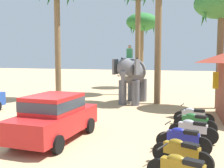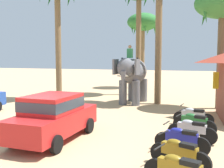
{
  "view_description": "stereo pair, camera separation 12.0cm",
  "coord_description": "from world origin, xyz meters",
  "px_view_note": "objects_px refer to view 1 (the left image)",
  "views": [
    {
      "loc": [
        5.72,
        -7.9,
        3.02
      ],
      "look_at": [
        0.77,
        6.12,
        1.6
      ],
      "focal_mm": 42.96,
      "sensor_mm": 36.0,
      "label": 1
    },
    {
      "loc": [
        5.83,
        -7.86,
        3.02
      ],
      "look_at": [
        0.77,
        6.12,
        1.6
      ],
      "focal_mm": 42.96,
      "sensor_mm": 36.0,
      "label": 2
    }
  ],
  "objects_px": {
    "car_sedan_foreground": "(54,115)",
    "motorcycle_mid_row": "(183,139)",
    "motorcycle_far_in_row": "(195,122)",
    "elephant_with_mahout": "(132,74)",
    "palm_tree_near_hut": "(222,6)",
    "motorcycle_end_of_row": "(193,115)",
    "motorcycle_fourth_in_row": "(193,129)",
    "palm_tree_left_of_road": "(142,24)",
    "motorcycle_second_in_row": "(181,152)",
    "signboard_yellow": "(223,84)"
  },
  "relations": [
    {
      "from": "motorcycle_mid_row",
      "to": "motorcycle_far_in_row",
      "type": "xyz_separation_m",
      "value": [
        0.26,
        2.5,
        0.0
      ]
    },
    {
      "from": "motorcycle_end_of_row",
      "to": "palm_tree_left_of_road",
      "type": "xyz_separation_m",
      "value": [
        -5.84,
        14.64,
        6.04
      ]
    },
    {
      "from": "motorcycle_mid_row",
      "to": "motorcycle_end_of_row",
      "type": "distance_m",
      "value": 3.77
    },
    {
      "from": "motorcycle_second_in_row",
      "to": "palm_tree_left_of_road",
      "type": "height_order",
      "value": "palm_tree_left_of_road"
    },
    {
      "from": "motorcycle_second_in_row",
      "to": "palm_tree_left_of_road",
      "type": "xyz_separation_m",
      "value": [
        -5.74,
        19.7,
        6.04
      ]
    },
    {
      "from": "palm_tree_near_hut",
      "to": "palm_tree_left_of_road",
      "type": "bearing_deg",
      "value": 125.9
    },
    {
      "from": "car_sedan_foreground",
      "to": "motorcycle_end_of_row",
      "type": "height_order",
      "value": "car_sedan_foreground"
    },
    {
      "from": "car_sedan_foreground",
      "to": "elephant_with_mahout",
      "type": "height_order",
      "value": "elephant_with_mahout"
    },
    {
      "from": "motorcycle_end_of_row",
      "to": "signboard_yellow",
      "type": "bearing_deg",
      "value": 65.94
    },
    {
      "from": "car_sedan_foreground",
      "to": "motorcycle_end_of_row",
      "type": "distance_m",
      "value": 6.21
    },
    {
      "from": "motorcycle_fourth_in_row",
      "to": "signboard_yellow",
      "type": "bearing_deg",
      "value": 77.12
    },
    {
      "from": "motorcycle_mid_row",
      "to": "motorcycle_end_of_row",
      "type": "bearing_deg",
      "value": 87.61
    },
    {
      "from": "car_sedan_foreground",
      "to": "motorcycle_end_of_row",
      "type": "bearing_deg",
      "value": 39.78
    },
    {
      "from": "motorcycle_second_in_row",
      "to": "signboard_yellow",
      "type": "distance_m",
      "value": 8.24
    },
    {
      "from": "palm_tree_near_hut",
      "to": "palm_tree_left_of_road",
      "type": "distance_m",
      "value": 12.05
    },
    {
      "from": "motorcycle_far_in_row",
      "to": "elephant_with_mahout",
      "type": "bearing_deg",
      "value": 124.88
    },
    {
      "from": "palm_tree_left_of_road",
      "to": "signboard_yellow",
      "type": "relative_size",
      "value": 3.17
    },
    {
      "from": "motorcycle_mid_row",
      "to": "elephant_with_mahout",
      "type": "bearing_deg",
      "value": 114.95
    },
    {
      "from": "motorcycle_second_in_row",
      "to": "motorcycle_mid_row",
      "type": "distance_m",
      "value": 1.28
    },
    {
      "from": "elephant_with_mahout",
      "to": "motorcycle_fourth_in_row",
      "type": "bearing_deg",
      "value": -59.9
    },
    {
      "from": "signboard_yellow",
      "to": "motorcycle_mid_row",
      "type": "bearing_deg",
      "value": -102.4
    },
    {
      "from": "car_sedan_foreground",
      "to": "palm_tree_near_hut",
      "type": "xyz_separation_m",
      "value": [
        5.98,
        8.85,
        5.15
      ]
    },
    {
      "from": "motorcycle_far_in_row",
      "to": "signboard_yellow",
      "type": "relative_size",
      "value": 0.73
    },
    {
      "from": "motorcycle_far_in_row",
      "to": "motorcycle_end_of_row",
      "type": "distance_m",
      "value": 1.27
    },
    {
      "from": "car_sedan_foreground",
      "to": "motorcycle_mid_row",
      "type": "bearing_deg",
      "value": 2.36
    },
    {
      "from": "elephant_with_mahout",
      "to": "motorcycle_end_of_row",
      "type": "height_order",
      "value": "elephant_with_mahout"
    },
    {
      "from": "palm_tree_near_hut",
      "to": "signboard_yellow",
      "type": "bearing_deg",
      "value": -86.94
    },
    {
      "from": "motorcycle_second_in_row",
      "to": "motorcycle_fourth_in_row",
      "type": "relative_size",
      "value": 0.97
    },
    {
      "from": "palm_tree_left_of_road",
      "to": "motorcycle_second_in_row",
      "type": "bearing_deg",
      "value": -73.74
    },
    {
      "from": "elephant_with_mahout",
      "to": "motorcycle_fourth_in_row",
      "type": "height_order",
      "value": "elephant_with_mahout"
    },
    {
      "from": "car_sedan_foreground",
      "to": "elephant_with_mahout",
      "type": "bearing_deg",
      "value": 86.31
    },
    {
      "from": "motorcycle_mid_row",
      "to": "motorcycle_far_in_row",
      "type": "distance_m",
      "value": 2.52
    },
    {
      "from": "palm_tree_left_of_road",
      "to": "car_sedan_foreground",
      "type": "bearing_deg",
      "value": -86.67
    },
    {
      "from": "elephant_with_mahout",
      "to": "palm_tree_left_of_road",
      "type": "xyz_separation_m",
      "value": [
        -1.65,
        9.75,
        4.52
      ]
    },
    {
      "from": "elephant_with_mahout",
      "to": "motorcycle_end_of_row",
      "type": "bearing_deg",
      "value": -49.42
    },
    {
      "from": "motorcycle_second_in_row",
      "to": "motorcycle_mid_row",
      "type": "relative_size",
      "value": 0.96
    },
    {
      "from": "motorcycle_fourth_in_row",
      "to": "signboard_yellow",
      "type": "distance_m",
      "value": 5.71
    },
    {
      "from": "palm_tree_left_of_road",
      "to": "elephant_with_mahout",
      "type": "bearing_deg",
      "value": -80.38
    },
    {
      "from": "motorcycle_mid_row",
      "to": "palm_tree_left_of_road",
      "type": "height_order",
      "value": "palm_tree_left_of_road"
    },
    {
      "from": "elephant_with_mahout",
      "to": "motorcycle_far_in_row",
      "type": "xyz_separation_m",
      "value": [
        4.29,
        -6.16,
        -1.53
      ]
    },
    {
      "from": "motorcycle_fourth_in_row",
      "to": "motorcycle_far_in_row",
      "type": "relative_size",
      "value": 1.02
    },
    {
      "from": "motorcycle_end_of_row",
      "to": "signboard_yellow",
      "type": "distance_m",
      "value": 3.47
    },
    {
      "from": "car_sedan_foreground",
      "to": "elephant_with_mahout",
      "type": "xyz_separation_m",
      "value": [
        0.57,
        8.85,
        1.06
      ]
    },
    {
      "from": "motorcycle_far_in_row",
      "to": "signboard_yellow",
      "type": "height_order",
      "value": "signboard_yellow"
    },
    {
      "from": "palm_tree_near_hut",
      "to": "motorcycle_second_in_row",
      "type": "bearing_deg",
      "value": -97.55
    },
    {
      "from": "motorcycle_second_in_row",
      "to": "motorcycle_far_in_row",
      "type": "height_order",
      "value": "same"
    },
    {
      "from": "signboard_yellow",
      "to": "motorcycle_second_in_row",
      "type": "bearing_deg",
      "value": -100.04
    },
    {
      "from": "signboard_yellow",
      "to": "motorcycle_far_in_row",
      "type": "bearing_deg",
      "value": -106.06
    },
    {
      "from": "motorcycle_second_in_row",
      "to": "palm_tree_near_hut",
      "type": "xyz_separation_m",
      "value": [
        1.32,
        9.94,
        5.61
      ]
    },
    {
      "from": "palm_tree_near_hut",
      "to": "motorcycle_end_of_row",
      "type": "bearing_deg",
      "value": -104.03
    }
  ]
}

